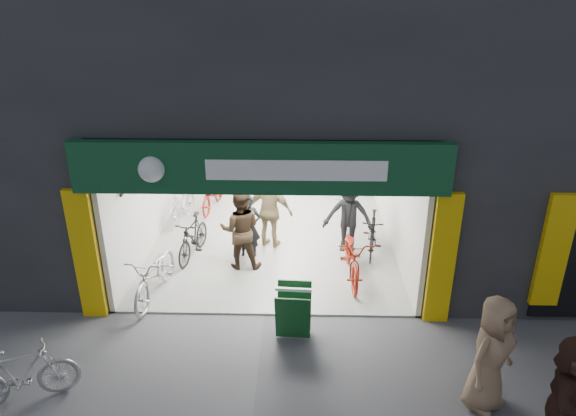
{
  "coord_description": "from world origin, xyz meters",
  "views": [
    {
      "loc": [
        0.67,
        -8.25,
        5.82
      ],
      "look_at": [
        0.42,
        1.5,
        1.62
      ],
      "focal_mm": 32.0,
      "sensor_mm": 36.0,
      "label": 1
    }
  ],
  "objects_px": {
    "bike_left_front": "(155,274)",
    "sandwich_board": "(293,311)",
    "bike_right_front": "(373,234)",
    "pedestrian_near": "(491,354)",
    "parked_bike": "(21,375)"
  },
  "relations": [
    {
      "from": "bike_left_front",
      "to": "parked_bike",
      "type": "height_order",
      "value": "bike_left_front"
    },
    {
      "from": "bike_left_front",
      "to": "sandwich_board",
      "type": "distance_m",
      "value": 3.04
    },
    {
      "from": "sandwich_board",
      "to": "pedestrian_near",
      "type": "bearing_deg",
      "value": -25.52
    },
    {
      "from": "bike_left_front",
      "to": "pedestrian_near",
      "type": "distance_m",
      "value": 6.34
    },
    {
      "from": "bike_right_front",
      "to": "sandwich_board",
      "type": "relative_size",
      "value": 1.72
    },
    {
      "from": "parked_bike",
      "to": "pedestrian_near",
      "type": "distance_m",
      "value": 6.96
    },
    {
      "from": "pedestrian_near",
      "to": "sandwich_board",
      "type": "bearing_deg",
      "value": 109.33
    },
    {
      "from": "parked_bike",
      "to": "sandwich_board",
      "type": "relative_size",
      "value": 1.72
    },
    {
      "from": "bike_left_front",
      "to": "sandwich_board",
      "type": "bearing_deg",
      "value": -16.54
    },
    {
      "from": "parked_bike",
      "to": "pedestrian_near",
      "type": "relative_size",
      "value": 0.88
    },
    {
      "from": "bike_right_front",
      "to": "parked_bike",
      "type": "distance_m",
      "value": 7.66
    },
    {
      "from": "bike_right_front",
      "to": "parked_bike",
      "type": "height_order",
      "value": "bike_right_front"
    },
    {
      "from": "bike_left_front",
      "to": "bike_right_front",
      "type": "height_order",
      "value": "bike_left_front"
    },
    {
      "from": "bike_left_front",
      "to": "parked_bike",
      "type": "relative_size",
      "value": 1.22
    },
    {
      "from": "sandwich_board",
      "to": "parked_bike",
      "type": "bearing_deg",
      "value": -153.48
    }
  ]
}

